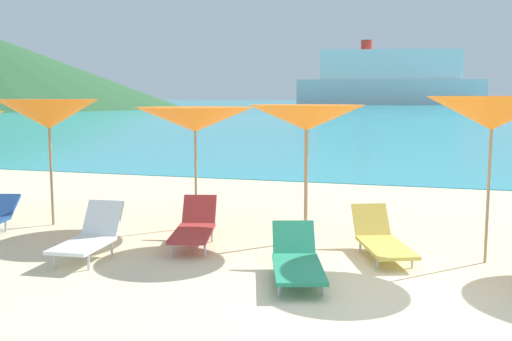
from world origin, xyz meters
name	(u,v)px	position (x,y,z in m)	size (l,w,h in m)	color
ground_plane	(410,187)	(0.00, 10.00, -0.15)	(50.00, 100.00, 0.30)	beige
ocean_water	(432,103)	(0.00, 228.98, 0.01)	(650.00, 440.00, 0.02)	#2DADBC
umbrella_1	(49,114)	(-6.13, 2.28, 2.04)	(1.94, 1.94, 2.32)	#9E7F59
umbrella_2	(195,120)	(-3.50, 2.83, 1.96)	(2.15, 2.15, 2.18)	#9E7F59
umbrella_3	(307,118)	(-1.39, 2.41, 2.02)	(1.93, 1.93, 2.23)	#9E7F59
umbrella_4	(492,113)	(1.34, 1.92, 2.13)	(1.80, 1.80, 2.37)	#9E7F59
lounge_chair_1	(90,236)	(-4.19, 0.46, 0.34)	(0.69, 1.37, 0.78)	white
lounge_chair_6	(297,260)	(-1.07, 0.38, 0.26)	(1.06, 1.73, 0.63)	#268C66
lounge_chair_8	(381,239)	(-0.12, 1.85, 0.26)	(1.13, 1.75, 0.66)	#D8BF4C
lounge_chair_9	(194,227)	(-3.02, 1.61, 0.31)	(0.95, 1.71, 0.70)	#A53333
cruise_ship	(389,81)	(-12.74, 178.07, 7.31)	(56.93, 20.89, 19.46)	silver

